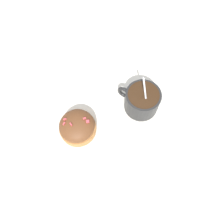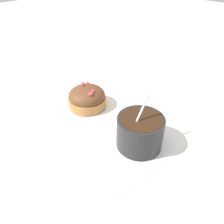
% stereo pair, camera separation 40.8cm
% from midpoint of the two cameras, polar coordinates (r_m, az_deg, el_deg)
% --- Properties ---
extents(ground_plane, '(3.00, 3.00, 0.00)m').
position_cam_midpoint_polar(ground_plane, '(0.46, -22.26, -1.94)').
color(ground_plane, silver).
extents(paper_napkin, '(0.30, 0.27, 0.00)m').
position_cam_midpoint_polar(paper_napkin, '(0.46, -22.33, -1.87)').
color(paper_napkin, white).
rests_on(paper_napkin, ground_plane).
extents(coffee_cup, '(0.08, 0.10, 0.11)m').
position_cam_midpoint_polar(coffee_cup, '(0.42, -13.38, 3.13)').
color(coffee_cup, black).
rests_on(coffee_cup, paper_napkin).
extents(frosted_pastry, '(0.09, 0.09, 0.05)m').
position_cam_midpoint_polar(frosted_pastry, '(0.46, -32.47, -5.22)').
color(frosted_pastry, '#B2753D').
rests_on(frosted_pastry, paper_napkin).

